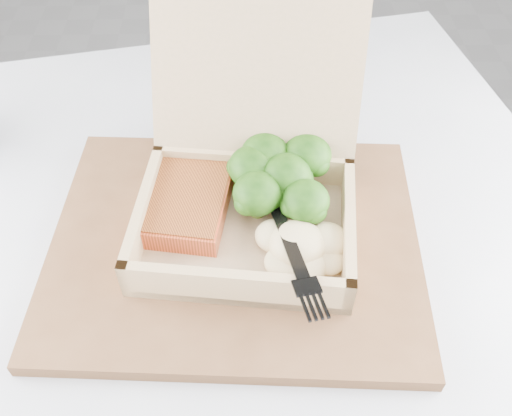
{
  "coord_description": "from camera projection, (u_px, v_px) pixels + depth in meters",
  "views": [
    {
      "loc": [
        -0.62,
        -0.78,
        1.22
      ],
      "look_at": [
        -0.61,
        -0.4,
        0.79
      ],
      "focal_mm": 40.0,
      "sensor_mm": 36.0,
      "label": 1
    }
  ],
  "objects": [
    {
      "name": "broccoli_pile",
      "position": [
        286.0,
        182.0,
        0.59
      ],
      "size": [
        0.13,
        0.13,
        0.05
      ],
      "primitive_type": null,
      "color": "#367119",
      "rests_on": "takeout_container"
    },
    {
      "name": "mashed_potatoes",
      "position": [
        297.0,
        243.0,
        0.54
      ],
      "size": [
        0.09,
        0.08,
        0.03
      ],
      "primitive_type": "ellipsoid",
      "color": "beige",
      "rests_on": "takeout_container"
    },
    {
      "name": "takeout_container",
      "position": [
        249.0,
        177.0,
        0.57
      ],
      "size": [
        0.24,
        0.26,
        0.19
      ],
      "rotation": [
        0.0,
        0.0,
        -0.12
      ],
      "color": "tan",
      "rests_on": "serving_tray"
    },
    {
      "name": "salmon_fillet",
      "position": [
        185.0,
        203.0,
        0.58
      ],
      "size": [
        0.1,
        0.12,
        0.02
      ],
      "primitive_type": "cube",
      "rotation": [
        0.0,
        0.0,
        -0.16
      ],
      "color": "#DB502A",
      "rests_on": "takeout_container"
    },
    {
      "name": "cafe_table",
      "position": [
        220.0,
        358.0,
        0.72
      ],
      "size": [
        0.99,
        0.99,
        0.75
      ],
      "rotation": [
        0.0,
        0.0,
        0.19
      ],
      "color": "black",
      "rests_on": "floor"
    },
    {
      "name": "receipt",
      "position": [
        225.0,
        127.0,
        0.72
      ],
      "size": [
        0.09,
        0.15,
        0.0
      ],
      "primitive_type": "cube",
      "rotation": [
        0.0,
        0.0,
        0.09
      ],
      "color": "white",
      "rests_on": "cafe_table"
    },
    {
      "name": "serving_tray",
      "position": [
        235.0,
        243.0,
        0.59
      ],
      "size": [
        0.39,
        0.32,
        0.02
      ],
      "primitive_type": "cube",
      "rotation": [
        0.0,
        0.0,
        -0.06
      ],
      "color": "brown",
      "rests_on": "cafe_table"
    },
    {
      "name": "plastic_fork",
      "position": [
        282.0,
        220.0,
        0.55
      ],
      "size": [
        0.05,
        0.16,
        0.02
      ],
      "rotation": [
        0.0,
        0.0,
        3.33
      ],
      "color": "black",
      "rests_on": "mashed_potatoes"
    },
    {
      "name": "floor",
      "position": [
        495.0,
        292.0,
        1.44
      ],
      "size": [
        4.0,
        4.0,
        0.0
      ],
      "primitive_type": "plane",
      "color": "gray",
      "rests_on": "ground"
    }
  ]
}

